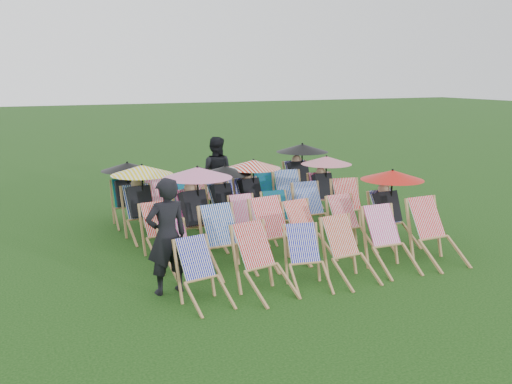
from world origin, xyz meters
name	(u,v)px	position (x,y,z in m)	size (l,w,h in m)	color
ground	(264,242)	(0.00, 0.00, 0.00)	(100.00, 100.00, 0.00)	black
deckchair_0	(204,274)	(-1.98, -2.27, 0.43)	(0.70, 0.88, 0.86)	#A67C4D
deckchair_1	(265,262)	(-1.09, -2.29, 0.48)	(0.81, 1.00, 0.97)	#A67C4D
deckchair_2	(308,258)	(-0.39, -2.29, 0.43)	(0.70, 0.88, 0.86)	#A67C4D
deckchair_3	(351,251)	(0.31, -2.33, 0.46)	(0.69, 0.90, 0.92)	#A67C4D
deckchair_4	(391,240)	(1.17, -2.20, 0.49)	(0.66, 0.91, 0.97)	#A67C4D
deckchair_5	(438,233)	(2.07, -2.23, 0.51)	(0.70, 0.96, 1.03)	#A67C4D
deckchair_6	(182,250)	(-1.91, -1.05, 0.41)	(0.67, 0.84, 0.81)	#A67C4D
deckchair_7	(227,241)	(-1.20, -1.17, 0.50)	(0.73, 0.97, 1.00)	#A67C4D
deckchair_8	(279,233)	(-0.29, -1.16, 0.52)	(0.80, 1.03, 1.03)	#A67C4D
deckchair_9	(309,231)	(0.29, -1.13, 0.46)	(0.74, 0.94, 0.93)	#A67C4D
deckchair_10	(351,224)	(1.20, -1.04, 0.46)	(0.65, 0.88, 0.92)	#A67C4D
deckchair_11	(393,206)	(2.06, -1.07, 0.71)	(1.14, 1.19, 1.35)	#A67C4D
deckchair_12	(163,231)	(-1.92, -0.02, 0.44)	(0.69, 0.88, 0.88)	#A67C4D
deckchair_13	(199,207)	(-1.23, 0.12, 0.77)	(1.23, 1.32, 1.46)	#A67C4D
deckchair_14	(248,221)	(-0.29, 0.09, 0.42)	(0.56, 0.78, 0.85)	#A67C4D
deckchair_15	(281,217)	(0.36, 0.03, 0.43)	(0.61, 0.82, 0.87)	#A67C4D
deckchair_16	(315,210)	(1.10, 0.05, 0.49)	(0.67, 0.92, 0.97)	#A67C4D
deckchair_17	(351,206)	(1.94, 0.06, 0.49)	(0.80, 1.00, 0.97)	#A67C4D
deckchair_18	(143,200)	(-1.95, 1.21, 0.73)	(1.16, 1.24, 1.38)	#A67C4D
deckchair_19	(188,209)	(-1.09, 1.14, 0.49)	(0.75, 0.96, 0.97)	#A67C4D
deckchair_20	(226,196)	(-0.29, 1.18, 0.66)	(1.06, 1.15, 1.26)	#A67C4D
deckchair_21	(254,191)	(0.35, 1.22, 0.70)	(1.12, 1.21, 1.33)	#A67C4D
deckchair_22	(293,197)	(1.21, 1.15, 0.51)	(0.80, 1.03, 1.03)	#A67C4D
deckchair_23	(326,185)	(2.06, 1.22, 0.69)	(1.10, 1.16, 1.31)	#A67C4D
deckchair_24	(127,192)	(-1.99, 2.37, 0.67)	(1.07, 1.12, 1.27)	#A67C4D
deckchair_25	(161,198)	(-1.29, 2.37, 0.47)	(0.64, 0.89, 0.95)	#A67C4D
deckchair_26	(203,196)	(-0.35, 2.41, 0.43)	(0.69, 0.87, 0.86)	#A67C4D
deckchair_27	(235,195)	(0.38, 2.31, 0.41)	(0.63, 0.82, 0.83)	#A67C4D
deckchair_28	(270,189)	(1.22, 2.29, 0.49)	(0.68, 0.93, 0.98)	#A67C4D
deckchair_29	(302,173)	(2.11, 2.36, 0.76)	(1.22, 1.27, 1.45)	#A67C4D
person_left	(167,236)	(-2.31, -1.66, 0.83)	(0.61, 0.40, 1.67)	black
person_rear	(215,173)	(0.13, 2.88, 0.83)	(0.81, 0.63, 1.67)	black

